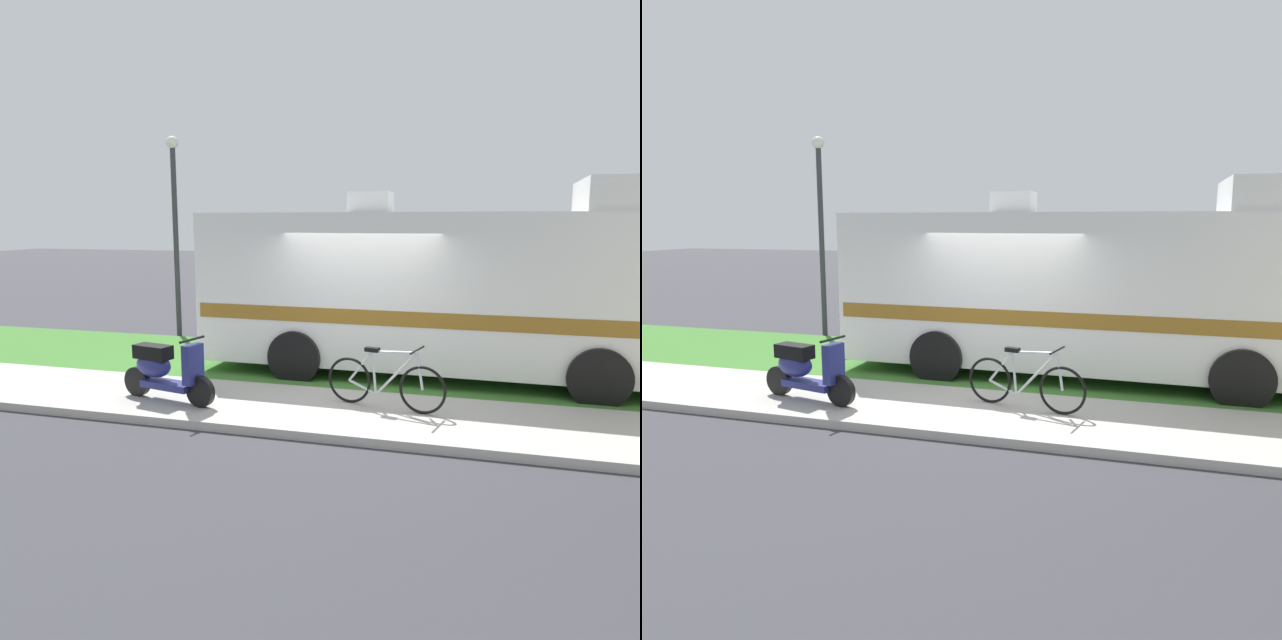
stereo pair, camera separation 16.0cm
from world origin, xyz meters
The scene contains 7 objects.
ground_plane centered at (0.00, 0.00, 0.00)m, with size 80.00×80.00×0.00m, color #38383D.
sidewalk centered at (0.00, -1.20, 0.06)m, with size 24.00×2.00×0.12m.
grass_strip centered at (0.00, 1.50, 0.04)m, with size 24.00×3.40×0.08m.
motorhome_rv centered at (1.23, 1.48, 1.57)m, with size 7.99×2.75×3.32m.
scooter centered at (-2.49, -1.48, 0.58)m, with size 1.60×0.62×0.97m.
bicycle centered at (0.63, -0.97, 0.49)m, with size 1.71×0.57×0.89m.
street_lamp_post centered at (-5.03, 3.60, 2.74)m, with size 0.28×0.28×4.56m.
Camera 1 is at (1.96, -9.00, 2.70)m, focal length 33.98 mm.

